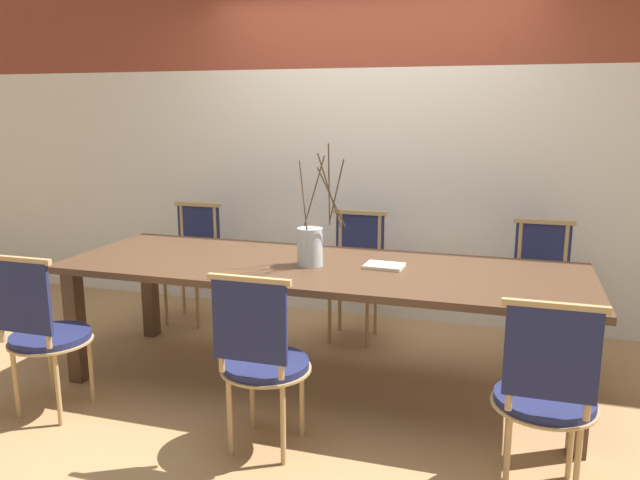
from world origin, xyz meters
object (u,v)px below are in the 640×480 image
at_px(book_stack, 384,266).
at_px(vase_centerpiece, 310,245).
at_px(chair_far_center, 541,287).
at_px(dining_table, 320,277).
at_px(chair_near_center, 546,392).

bearing_deg(book_stack, vase_centerpiece, -169.67).
distance_m(chair_far_center, book_stack, 1.22).
distance_m(dining_table, book_stack, 0.39).
distance_m(vase_centerpiece, book_stack, 0.45).
height_order(chair_near_center, vase_centerpiece, vase_centerpiece).
relative_size(chair_far_center, vase_centerpiece, 1.28).
height_order(chair_near_center, book_stack, chair_near_center).
distance_m(chair_near_center, book_stack, 1.26).
distance_m(chair_near_center, chair_far_center, 1.65).
bearing_deg(chair_far_center, book_stack, 40.62).
bearing_deg(vase_centerpiece, dining_table, 30.01).
distance_m(chair_near_center, vase_centerpiece, 1.56).
xyz_separation_m(dining_table, book_stack, (0.37, 0.05, 0.09)).
relative_size(dining_table, vase_centerpiece, 4.27).
relative_size(dining_table, chair_near_center, 3.33).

